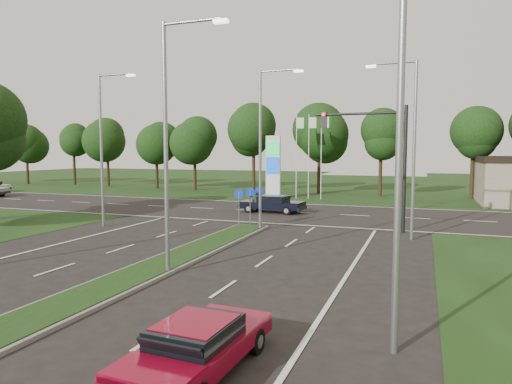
% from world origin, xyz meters
% --- Properties ---
extents(ground, '(160.00, 160.00, 0.00)m').
position_xyz_m(ground, '(0.00, 0.00, 0.00)').
color(ground, black).
rests_on(ground, ground).
extents(verge_far, '(160.00, 50.00, 0.02)m').
position_xyz_m(verge_far, '(0.00, 55.00, 0.00)').
color(verge_far, black).
rests_on(verge_far, ground).
extents(cross_road, '(160.00, 12.00, 0.02)m').
position_xyz_m(cross_road, '(0.00, 24.00, 0.00)').
color(cross_road, black).
rests_on(cross_road, ground).
extents(median_kerb, '(2.00, 26.00, 0.12)m').
position_xyz_m(median_kerb, '(0.00, 4.00, 0.06)').
color(median_kerb, slate).
rests_on(median_kerb, ground).
extents(streetlight_median_near, '(2.53, 0.22, 9.00)m').
position_xyz_m(streetlight_median_near, '(1.00, 6.00, 5.08)').
color(streetlight_median_near, gray).
rests_on(streetlight_median_near, ground).
extents(streetlight_median_far, '(2.53, 0.22, 9.00)m').
position_xyz_m(streetlight_median_far, '(1.00, 16.00, 5.08)').
color(streetlight_median_far, gray).
rests_on(streetlight_median_far, ground).
extents(streetlight_left_far, '(2.53, 0.22, 9.00)m').
position_xyz_m(streetlight_left_far, '(-8.30, 14.00, 5.08)').
color(streetlight_left_far, gray).
rests_on(streetlight_left_far, ground).
extents(streetlight_right_far, '(2.53, 0.22, 9.00)m').
position_xyz_m(streetlight_right_far, '(8.80, 16.00, 5.08)').
color(streetlight_right_far, gray).
rests_on(streetlight_right_far, ground).
extents(streetlight_right_near, '(2.53, 0.22, 9.00)m').
position_xyz_m(streetlight_right_near, '(8.80, 2.00, 5.08)').
color(streetlight_right_near, gray).
rests_on(streetlight_right_near, ground).
extents(traffic_signal, '(5.10, 0.42, 7.00)m').
position_xyz_m(traffic_signal, '(7.19, 18.00, 4.65)').
color(traffic_signal, black).
rests_on(traffic_signal, ground).
extents(median_signs, '(1.16, 1.76, 2.38)m').
position_xyz_m(median_signs, '(0.00, 16.40, 1.71)').
color(median_signs, gray).
rests_on(median_signs, ground).
extents(gas_pylon, '(5.80, 1.26, 8.00)m').
position_xyz_m(gas_pylon, '(-3.79, 33.05, 3.20)').
color(gas_pylon, silver).
rests_on(gas_pylon, ground).
extents(treeline_far, '(6.00, 6.00, 9.90)m').
position_xyz_m(treeline_far, '(0.10, 39.93, 6.83)').
color(treeline_far, black).
rests_on(treeline_far, ground).
extents(red_sedan, '(1.84, 4.08, 1.10)m').
position_xyz_m(red_sedan, '(5.34, -0.35, 0.59)').
color(red_sedan, maroon).
rests_on(red_sedan, ground).
extents(navy_sedan, '(4.78, 2.24, 1.28)m').
position_xyz_m(navy_sedan, '(-0.92, 23.41, 0.69)').
color(navy_sedan, black).
rests_on(navy_sedan, ground).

